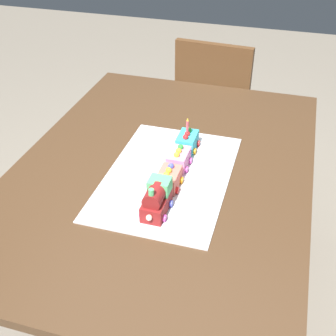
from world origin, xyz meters
The scene contains 9 objects.
ground_plane centered at (0.00, 0.00, 0.00)m, with size 8.00×8.00×0.00m, color gray.
dining_table centered at (0.00, 0.00, 0.63)m, with size 1.40×1.00×0.74m.
chair centered at (1.03, 0.01, 0.47)m, with size 0.43×0.43×0.86m.
cake_board centered at (-0.05, -0.03, 0.74)m, with size 0.60×0.40×0.00m, color silver.
cake_locomotive centered at (-0.24, -0.05, 0.79)m, with size 0.14×0.08×0.12m.
cake_car_hopper_coral centered at (-0.11, -0.05, 0.77)m, with size 0.10×0.08×0.07m.
cake_car_tanker_bubblegum centered at (0.01, -0.05, 0.77)m, with size 0.10×0.08×0.07m.
cake_car_flatbed_turquoise centered at (0.13, -0.05, 0.77)m, with size 0.10×0.08×0.07m.
birthday_candle centered at (0.12, -0.05, 0.84)m, with size 0.01×0.01×0.06m.
Camera 1 is at (-1.20, -0.37, 1.61)m, focal length 47.51 mm.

